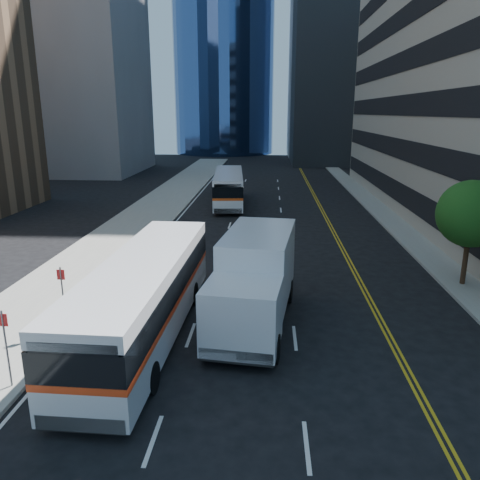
{
  "coord_description": "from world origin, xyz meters",
  "views": [
    {
      "loc": [
        -0.58,
        -14.25,
        8.3
      ],
      "look_at": [
        -1.82,
        5.74,
        2.8
      ],
      "focal_mm": 35.0,
      "sensor_mm": 36.0,
      "label": 1
    }
  ],
  "objects_px": {
    "street_tree": "(471,214)",
    "box_truck": "(255,279)",
    "bus_front": "(145,295)",
    "bus_rear": "(229,187)"
  },
  "relations": [
    {
      "from": "street_tree",
      "to": "box_truck",
      "type": "distance_m",
      "value": 11.3
    },
    {
      "from": "street_tree",
      "to": "box_truck",
      "type": "xyz_separation_m",
      "value": [
        -10.08,
        -4.8,
        -1.75
      ]
    },
    {
      "from": "street_tree",
      "to": "box_truck",
      "type": "relative_size",
      "value": 0.66
    },
    {
      "from": "bus_front",
      "to": "bus_rear",
      "type": "height_order",
      "value": "bus_front"
    },
    {
      "from": "street_tree",
      "to": "bus_front",
      "type": "relative_size",
      "value": 0.42
    },
    {
      "from": "bus_rear",
      "to": "bus_front",
      "type": "bearing_deg",
      "value": -96.08
    },
    {
      "from": "bus_front",
      "to": "box_truck",
      "type": "distance_m",
      "value": 4.31
    },
    {
      "from": "bus_rear",
      "to": "street_tree",
      "type": "bearing_deg",
      "value": -61.25
    },
    {
      "from": "bus_rear",
      "to": "box_truck",
      "type": "relative_size",
      "value": 1.5
    },
    {
      "from": "bus_rear",
      "to": "box_truck",
      "type": "xyz_separation_m",
      "value": [
        3.21,
        -25.28,
        0.28
      ]
    }
  ]
}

